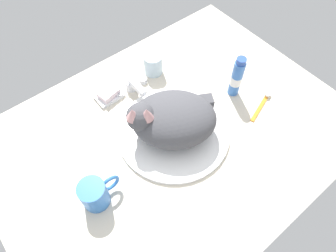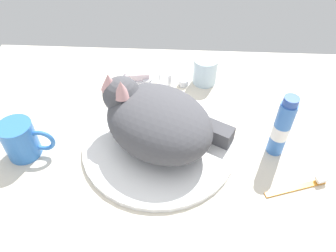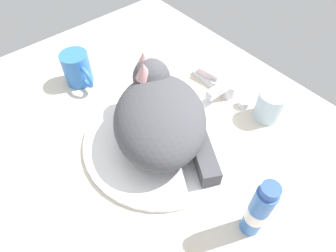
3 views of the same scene
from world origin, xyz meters
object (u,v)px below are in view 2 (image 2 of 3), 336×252
object	(u,v)px
soap_bar	(137,73)
toothbrush	(300,186)
rinse_cup	(205,71)
cat	(156,119)
coffee_mug	(21,140)
faucet	(165,80)
toothpaste_bottle	(281,126)

from	to	relation	value
soap_bar	toothbrush	world-z (taller)	soap_bar
rinse_cup	toothbrush	size ratio (longest dim) A/B	0.56
soap_bar	toothbrush	distance (cm)	51.62
rinse_cup	soap_bar	world-z (taller)	rinse_cup
cat	rinse_cup	bearing A→B (deg)	64.34
coffee_mug	toothbrush	world-z (taller)	coffee_mug
faucet	rinse_cup	size ratio (longest dim) A/B	1.73
faucet	soap_bar	xyz separation A→B (cm)	(-8.04, 2.91, -0.25)
rinse_cup	soap_bar	xyz separation A→B (cm)	(-19.04, -0.03, -1.49)
cat	toothbrush	xyz separation A→B (cm)	(30.56, -10.74, -7.32)
faucet	soap_bar	bearing A→B (deg)	160.08
coffee_mug	soap_bar	xyz separation A→B (cm)	(21.88, 28.80, -2.18)
faucet	coffee_mug	world-z (taller)	coffee_mug
faucet	soap_bar	size ratio (longest dim) A/B	1.99
faucet	toothbrush	distance (cm)	43.88
faucet	toothbrush	xyz separation A→B (cm)	(29.91, -32.04, -1.98)
rinse_cup	toothpaste_bottle	xyz separation A→B (cm)	(15.45, -24.45, 3.59)
faucet	coffee_mug	size ratio (longest dim) A/B	1.13
cat	coffee_mug	world-z (taller)	cat
faucet	cat	xyz separation A→B (cm)	(-0.65, -21.30, 5.34)
rinse_cup	toothbrush	bearing A→B (deg)	-61.60
rinse_cup	toothpaste_bottle	world-z (taller)	toothpaste_bottle
toothpaste_bottle	toothbrush	bearing A→B (deg)	-71.79
coffee_mug	toothbrush	distance (cm)	60.27
cat	coffee_mug	size ratio (longest dim) A/B	2.89
faucet	toothpaste_bottle	xyz separation A→B (cm)	(26.45, -21.51, 4.83)
rinse_cup	soap_bar	distance (cm)	19.10
coffee_mug	soap_bar	size ratio (longest dim) A/B	1.77
cat	coffee_mug	distance (cm)	29.83
faucet	soap_bar	world-z (taller)	faucet
faucet	toothbrush	bearing A→B (deg)	-46.97
toothpaste_bottle	toothbrush	world-z (taller)	toothpaste_bottle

